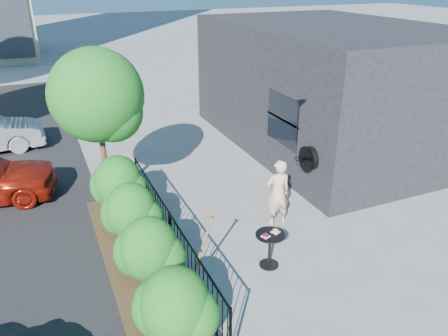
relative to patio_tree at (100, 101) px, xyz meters
name	(u,v)px	position (x,y,z in m)	size (l,w,h in m)	color
ground	(236,241)	(2.24, -2.76, -2.76)	(120.00, 120.00, 0.00)	gray
shop_building	(328,85)	(7.73, 1.74, -0.76)	(6.22, 9.00, 4.00)	black
fence	(171,234)	(0.74, -2.76, -2.20)	(0.05, 6.05, 1.10)	black
planting_bed	(139,263)	(0.04, -2.76, -2.72)	(1.30, 6.00, 0.08)	#382616
shrubs	(140,233)	(0.14, -2.66, -2.06)	(1.10, 5.60, 1.24)	#125217
patio_tree	(100,101)	(0.00, 0.00, 0.00)	(2.20, 2.20, 3.94)	#3F2B19
cafe_table	(270,244)	(2.48, -3.83, -2.24)	(0.60, 0.60, 0.80)	black
woman	(278,193)	(3.43, -2.46, -1.94)	(0.60, 0.39, 1.64)	#DCAD8E
shovel	(200,256)	(0.98, -3.84, -2.10)	(0.52, 0.20, 1.50)	brown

